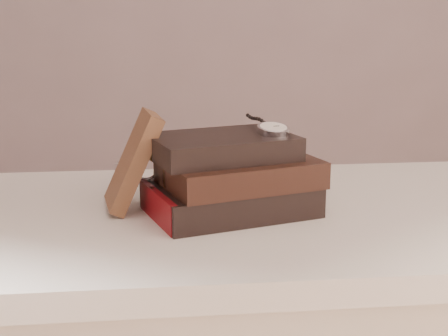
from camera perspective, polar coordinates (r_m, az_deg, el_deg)
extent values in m
cube|color=silver|center=(1.08, 3.23, -4.63)|extent=(1.00, 0.60, 0.04)
cube|color=white|center=(1.10, 3.18, -7.60)|extent=(0.88, 0.49, 0.08)
cylinder|color=white|center=(1.58, 18.31, -14.01)|extent=(0.05, 0.05, 0.71)
cube|color=black|center=(1.05, 0.55, -2.71)|extent=(0.29, 0.24, 0.05)
cube|color=beige|center=(1.05, 0.71, -2.69)|extent=(0.28, 0.23, 0.04)
cube|color=gold|center=(1.03, -6.41, -3.08)|extent=(0.01, 0.01, 0.05)
cube|color=maroon|center=(1.00, -5.91, -3.47)|extent=(0.06, 0.16, 0.05)
cube|color=black|center=(1.03, 1.39, -0.35)|extent=(0.28, 0.23, 0.04)
cube|color=beige|center=(1.03, 1.55, -0.33)|extent=(0.27, 0.21, 0.03)
cube|color=gold|center=(1.01, -5.19, -0.66)|extent=(0.01, 0.01, 0.04)
cube|color=black|center=(1.03, -0.22, 1.91)|extent=(0.26, 0.21, 0.04)
cube|color=beige|center=(1.03, -0.06, 1.93)|extent=(0.25, 0.20, 0.03)
cube|color=gold|center=(1.02, -6.37, 1.66)|extent=(0.01, 0.01, 0.04)
cube|color=#482B1B|center=(1.06, -8.06, 0.64)|extent=(0.11, 0.12, 0.16)
cylinder|color=silver|center=(1.04, 4.42, 3.39)|extent=(0.07, 0.07, 0.02)
cylinder|color=white|center=(1.03, 4.42, 3.65)|extent=(0.05, 0.05, 0.01)
torus|color=silver|center=(1.03, 4.42, 3.62)|extent=(0.06, 0.06, 0.01)
cylinder|color=silver|center=(1.06, 3.65, 3.67)|extent=(0.01, 0.01, 0.01)
cube|color=black|center=(1.04, 4.26, 3.77)|extent=(0.01, 0.01, 0.00)
cube|color=black|center=(1.04, 4.69, 3.73)|extent=(0.01, 0.00, 0.00)
sphere|color=black|center=(1.07, 3.59, 4.05)|extent=(0.01, 0.01, 0.01)
sphere|color=black|center=(1.08, 3.37, 4.23)|extent=(0.01, 0.01, 0.01)
sphere|color=black|center=(1.09, 3.15, 4.36)|extent=(0.01, 0.01, 0.01)
sphere|color=black|center=(1.10, 2.94, 4.41)|extent=(0.01, 0.01, 0.01)
sphere|color=black|center=(1.11, 2.73, 4.43)|extent=(0.01, 0.01, 0.01)
sphere|color=black|center=(1.13, 2.52, 4.46)|extent=(0.01, 0.01, 0.01)
sphere|color=black|center=(1.14, 2.32, 4.55)|extent=(0.01, 0.01, 0.01)
sphere|color=black|center=(1.15, 2.13, 4.71)|extent=(0.01, 0.01, 0.01)
torus|color=silver|center=(1.07, -6.98, 0.27)|extent=(0.05, 0.03, 0.05)
torus|color=silver|center=(1.08, -4.18, 0.54)|extent=(0.05, 0.03, 0.05)
cylinder|color=silver|center=(1.07, -5.57, 0.57)|extent=(0.02, 0.01, 0.00)
cylinder|color=silver|center=(1.12, -8.96, 0.47)|extent=(0.04, 0.11, 0.03)
cylinder|color=silver|center=(1.15, -4.02, 0.93)|extent=(0.04, 0.11, 0.03)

